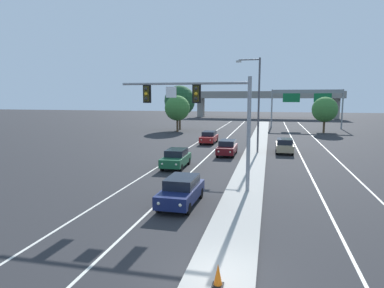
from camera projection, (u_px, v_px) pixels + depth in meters
The scene contains 19 objects.
ground_plane at pixel (220, 279), 11.49m from camera, with size 260.00×260.00×0.00m, color #28282B.
median_island at pixel (251, 168), 28.85m from camera, with size 2.40×110.00×0.15m, color #9E9B93.
lane_stripe_oncoming_center at pixel (210, 154), 36.66m from camera, with size 0.14×100.00×0.01m, color silver.
lane_stripe_receding_center at pixel (301, 157), 34.57m from camera, with size 0.14×100.00×0.01m, color silver.
edge_stripe_left at pixel (181, 153), 37.40m from camera, with size 0.14×100.00×0.01m, color silver.
edge_stripe_right at pixel (336, 159), 33.84m from camera, with size 0.14×100.00×0.01m, color silver.
overhead_signal_mast at pixel (205, 108), 21.68m from camera, with size 8.50×0.44×7.20m.
street_lamp_median at pixel (257, 100), 36.00m from camera, with size 2.58×0.28×10.00m.
car_oncoming_navy at pixel (181, 191), 19.33m from camera, with size 1.89×4.50×1.58m.
car_oncoming_green at pixel (176, 158), 29.55m from camera, with size 1.89×4.50×1.58m.
car_oncoming_darkred at pixel (227, 147), 35.73m from camera, with size 1.82×4.47×1.58m.
car_oncoming_red at pixel (209, 137), 44.75m from camera, with size 1.85×4.48×1.58m.
car_receding_tan at pixel (284, 145), 37.16m from camera, with size 1.82×4.47×1.58m.
traffic_cone_median_nose at pixel (218, 275), 10.78m from camera, with size 0.36×0.36×0.74m.
highway_sign_gantry at pixel (307, 96), 65.24m from camera, with size 13.28×0.42×7.50m.
overpass_bridge at pixel (266, 98), 98.57m from camera, with size 42.40×6.40×7.65m.
tree_far_left_b at pixel (177, 108), 59.10m from camera, with size 4.37×4.37×6.32m.
tree_far_left_c at pixel (180, 101), 62.58m from camera, with size 5.64×5.64×8.17m.
tree_far_right_b at pixel (325, 110), 56.94m from camera, with size 4.21×4.21×6.09m.
Camera 1 is at (1.49, -10.69, 6.11)m, focal length 31.84 mm.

